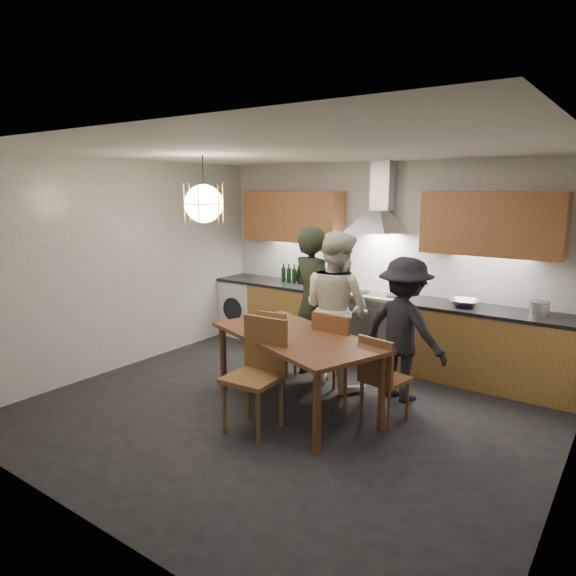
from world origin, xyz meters
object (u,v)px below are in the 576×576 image
Objects in this scene: stock_pot at (539,309)px; mixing_bowl at (464,303)px; chair_front at (259,366)px; person_right at (404,329)px; dining_table at (296,344)px; person_mid at (336,309)px; person_left at (313,303)px; chair_back_left at (275,340)px; wine_bottles at (294,274)px.

mixing_bowl is at bearing -176.86° from stock_pot.
person_right reaches higher than chair_front.
dining_table is 6.10× the size of mixing_bowl.
person_right is at bearing -160.11° from person_mid.
chair_front reaches higher than stock_pot.
person_left is at bearing 98.56° from chair_front.
chair_front is 1.67m from person_right.
dining_table is 0.99m from person_left.
chair_front reaches higher than chair_back_left.
dining_table is 0.54m from chair_front.
person_mid is at bearing -139.73° from mixing_bowl.
wine_bottles reaches higher than dining_table.
stock_pot is 0.46× the size of wine_bottles.
chair_back_left is 2.96m from stock_pot.
stock_pot is at bearing 3.14° from mixing_bowl.
person_mid is 1.16× the size of person_right.
stock_pot is (1.95, 1.02, 0.08)m from person_mid.
person_right is at bearing -110.71° from mixing_bowl.
person_mid reaches higher than chair_back_left.
dining_table is at bearing 62.87° from person_right.
wine_bottles is (-2.48, 0.08, 0.09)m from mixing_bowl.
chair_front is at bearing -77.00° from dining_table.
chair_back_left is at bearing 161.18° from dining_table.
mixing_bowl reaches higher than chair_back_left.
dining_table is 1.20m from person_right.
person_right reaches higher than stock_pot.
person_mid is 2.20m from stock_pot.
chair_front is (0.60, -1.06, 0.12)m from chair_back_left.
person_mid is at bearing 84.47° from chair_front.
stock_pot reaches higher than mixing_bowl.
person_mid reaches higher than mixing_bowl.
dining_table is 1.17× the size of person_mid.
person_right reaches higher than chair_back_left.
mixing_bowl is (1.14, 1.83, 0.24)m from dining_table.
stock_pot is (0.79, 0.04, 0.03)m from mixing_bowl.
person_mid is 1.52m from mixing_bowl.
chair_front is 0.59× the size of person_mid.
stock_pot is at bearing 63.89° from dining_table.
dining_table is 4.67× the size of wine_bottles.
wine_bottles is (-1.32, 1.06, 0.14)m from person_mid.
person_left is at bearing -148.42° from mixing_bowl.
chair_front is at bearing -62.33° from wine_bottles.
person_mid is at bearing -171.65° from person_left.
mixing_bowl is at bearing 77.85° from dining_table.
person_mid is 4.01× the size of wine_bottles.
person_right reaches higher than dining_table.
person_left reaches higher than chair_front.
chair_back_left is 1.53m from person_right.
person_left is at bearing -137.88° from chair_back_left.
chair_back_left is at bearing -63.92° from wine_bottles.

